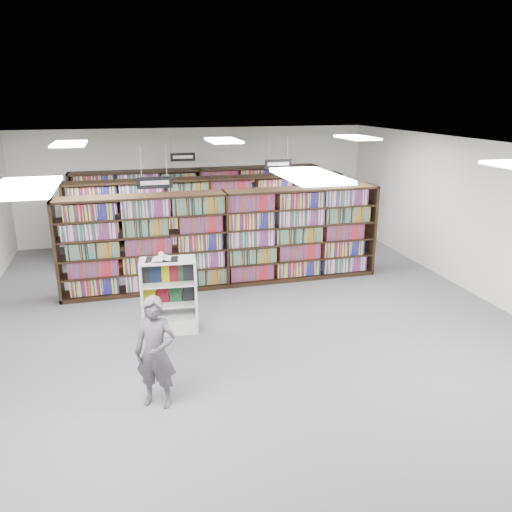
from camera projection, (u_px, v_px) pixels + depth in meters
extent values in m
plane|color=#47484C|center=(248.00, 321.00, 9.38)|extent=(12.00, 12.00, 0.00)
cube|color=silver|center=(247.00, 148.00, 8.40)|extent=(10.00, 12.00, 0.10)
cube|color=silver|center=(197.00, 184.00, 14.41)|extent=(10.00, 0.10, 3.20)
cube|color=silver|center=(460.00, 472.00, 3.36)|extent=(10.00, 0.10, 3.20)
cube|color=silver|center=(486.00, 222.00, 10.11)|extent=(0.10, 12.00, 3.20)
cube|color=black|center=(225.00, 239.00, 10.90)|extent=(7.00, 0.60, 2.10)
cube|color=maroon|center=(225.00, 239.00, 10.90)|extent=(6.88, 0.42, 1.98)
cube|color=black|center=(210.00, 219.00, 12.74)|extent=(7.00, 0.60, 2.10)
cube|color=maroon|center=(210.00, 219.00, 12.74)|extent=(6.88, 0.42, 1.98)
cube|color=black|center=(200.00, 205.00, 14.30)|extent=(7.00, 0.60, 2.10)
cube|color=maroon|center=(200.00, 205.00, 14.30)|extent=(6.88, 0.42, 1.98)
cylinder|color=#B2B2B7|center=(141.00, 161.00, 8.99)|extent=(0.01, 0.01, 0.58)
cylinder|color=#B2B2B7|center=(166.00, 160.00, 9.10)|extent=(0.01, 0.01, 0.58)
cube|color=black|center=(155.00, 183.00, 9.17)|extent=(0.65, 0.02, 0.22)
cube|color=white|center=(155.00, 183.00, 9.16)|extent=(0.52, 0.00, 0.08)
cylinder|color=#B2B2B7|center=(269.00, 147.00, 11.56)|extent=(0.01, 0.01, 0.58)
cylinder|color=#B2B2B7|center=(288.00, 146.00, 11.67)|extent=(0.01, 0.01, 0.58)
cube|color=black|center=(278.00, 164.00, 11.74)|extent=(0.65, 0.02, 0.22)
cube|color=white|center=(278.00, 164.00, 11.73)|extent=(0.52, 0.00, 0.08)
cylinder|color=#B2B2B7|center=(173.00, 142.00, 12.92)|extent=(0.01, 0.01, 0.58)
cylinder|color=#B2B2B7|center=(191.00, 141.00, 13.03)|extent=(0.01, 0.01, 0.58)
cube|color=black|center=(183.00, 157.00, 13.09)|extent=(0.65, 0.02, 0.22)
cube|color=white|center=(183.00, 157.00, 13.08)|extent=(0.52, 0.00, 0.08)
cube|color=white|center=(24.00, 188.00, 4.92)|extent=(0.60, 1.20, 0.04)
cube|color=white|center=(310.00, 176.00, 5.65)|extent=(0.60, 1.20, 0.04)
cube|color=white|center=(69.00, 144.00, 9.52)|extent=(0.60, 1.20, 0.04)
cube|color=white|center=(223.00, 140.00, 10.26)|extent=(0.60, 1.20, 0.04)
cube|color=white|center=(357.00, 138.00, 10.99)|extent=(0.60, 1.20, 0.04)
cube|color=silver|center=(171.00, 323.00, 8.94)|extent=(1.00, 0.57, 0.29)
cube|color=silver|center=(143.00, 298.00, 8.70)|extent=(0.08, 0.48, 1.35)
cube|color=silver|center=(196.00, 294.00, 8.85)|extent=(0.08, 0.48, 1.35)
cube|color=silver|center=(169.00, 291.00, 8.99)|extent=(0.96, 0.12, 1.35)
cube|color=silver|center=(167.00, 260.00, 8.58)|extent=(1.00, 0.57, 0.03)
cube|color=silver|center=(170.00, 303.00, 8.82)|extent=(0.92, 0.52, 0.02)
cube|color=silver|center=(169.00, 283.00, 8.70)|extent=(0.92, 0.52, 0.02)
cube|color=black|center=(147.00, 275.00, 8.65)|extent=(0.20, 0.09, 0.29)
cube|color=#0F1934|center=(156.00, 274.00, 8.67)|extent=(0.20, 0.09, 0.29)
cube|color=#BAB607|center=(164.00, 274.00, 8.69)|extent=(0.20, 0.09, 0.29)
cube|color=maroon|center=(172.00, 273.00, 8.71)|extent=(0.20, 0.09, 0.29)
cube|color=#164122|center=(181.00, 273.00, 8.74)|extent=(0.20, 0.09, 0.29)
cube|color=black|center=(189.00, 272.00, 8.76)|extent=(0.20, 0.09, 0.29)
cube|color=#BAB607|center=(150.00, 296.00, 8.77)|extent=(0.22, 0.08, 0.27)
cube|color=maroon|center=(163.00, 295.00, 8.80)|extent=(0.22, 0.08, 0.27)
cube|color=#164122|center=(176.00, 294.00, 8.84)|extent=(0.22, 0.08, 0.27)
cube|color=black|center=(189.00, 293.00, 8.88)|extent=(0.22, 0.08, 0.27)
cube|color=black|center=(162.00, 259.00, 8.56)|extent=(0.59, 0.40, 0.01)
cube|color=white|center=(154.00, 259.00, 8.52)|extent=(0.29, 0.33, 0.05)
cube|color=white|center=(170.00, 258.00, 8.59)|extent=(0.28, 0.33, 0.07)
cylinder|color=white|center=(160.00, 257.00, 8.54)|extent=(0.14, 0.29, 0.10)
imported|color=#4D4953|center=(156.00, 353.00, 6.61)|extent=(0.68, 0.58, 1.57)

